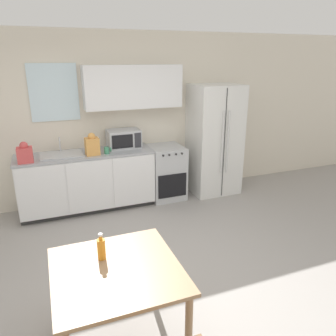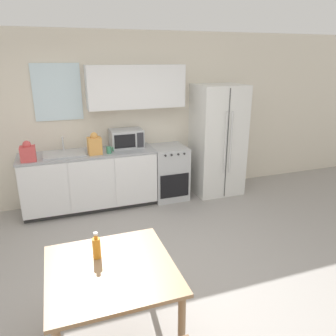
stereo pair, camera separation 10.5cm
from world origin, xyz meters
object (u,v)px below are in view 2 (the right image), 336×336
Objects in this scene: refrigerator at (217,140)px; coffee_mug at (109,150)px; dining_table at (112,280)px; drink_bottle at (97,247)px; oven_range at (168,172)px; microwave at (126,138)px.

refrigerator is 17.50× the size of coffee_mug.
dining_table is 4.25× the size of drink_bottle.
oven_range is 3.15m from dining_table.
oven_range is 1.75× the size of microwave.
microwave is at bearing 171.34° from oven_range.
refrigerator reaches higher than oven_range.
drink_bottle is (-2.42, -2.58, -0.08)m from refrigerator.
refrigerator is at bearing 49.60° from dining_table.
dining_table is at bearing -65.77° from drink_bottle.
drink_bottle is at bearing -120.36° from oven_range.
oven_range is at bearing 178.04° from refrigerator.
refrigerator is 1.94× the size of dining_table.
oven_range is at bearing 8.65° from coffee_mug.
oven_range is 1.02m from refrigerator.
coffee_mug reaches higher than dining_table.
refrigerator is 1.58m from microwave.
microwave is at bearing 175.13° from refrigerator.
microwave reaches higher than dining_table.
microwave is 3.02m from dining_table.
drink_bottle is (-0.08, 0.17, 0.20)m from dining_table.
oven_range is 1.14m from coffee_mug.
microwave is 0.42m from coffee_mug.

